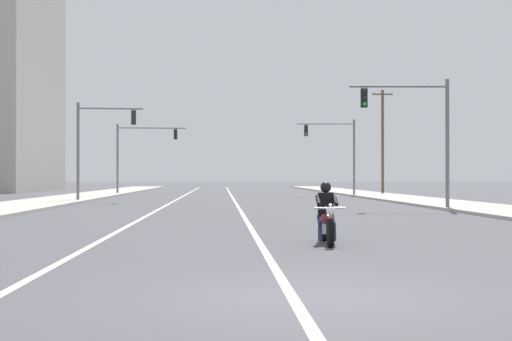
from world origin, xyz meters
The scene contains 11 objects.
ground_plane centered at (0.00, 0.00, 0.00)m, with size 400.00×400.00×0.00m, color #47474C.
lane_stripe_center centered at (-0.17, 45.00, 0.00)m, with size 0.16×100.00×0.01m, color beige.
lane_stripe_left centered at (-4.05, 45.00, 0.00)m, with size 0.16×100.00×0.01m, color beige.
sidewalk_kerb_right centered at (11.43, 40.00, 0.07)m, with size 4.40×110.00×0.14m, color #ADA89E.
sidewalk_kerb_left centered at (-11.43, 40.00, 0.07)m, with size 4.40×110.00×0.14m, color #ADA89E.
motorcycle_with_rider centered at (1.39, 7.35, 0.59)m, with size 0.70×2.19×1.46m.
traffic_signal_near_right centered at (8.31, 24.09, 4.09)m, with size 4.74×0.37×6.20m.
traffic_signal_near_left centered at (-8.83, 35.92, 4.05)m, with size 4.12×0.57×6.20m.
traffic_signal_mid_right centered at (8.43, 48.24, 4.09)m, with size 4.67×0.40×6.20m.
traffic_signal_mid_left centered at (-8.31, 54.05, 4.17)m, with size 6.05×0.42×6.20m.
utility_pole_right_far centered at (13.91, 56.17, 4.98)m, with size 1.92×0.26×9.58m.
Camera 1 is at (-1.12, -9.43, 1.59)m, focal length 50.40 mm.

